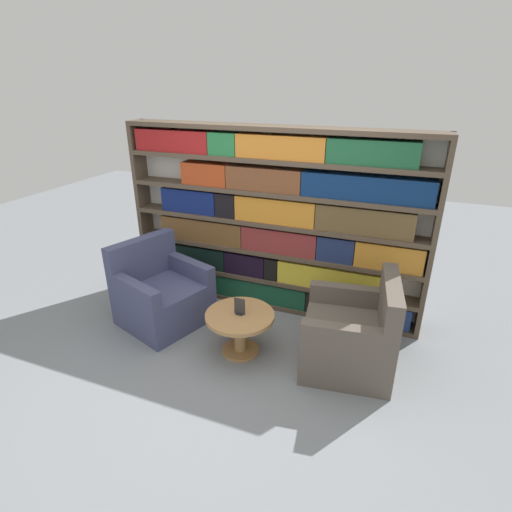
% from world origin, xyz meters
% --- Properties ---
extents(ground_plane, '(14.00, 14.00, 0.00)m').
position_xyz_m(ground_plane, '(0.00, 0.00, 0.00)').
color(ground_plane, gray).
extents(bookshelf, '(3.46, 0.30, 2.11)m').
position_xyz_m(bookshelf, '(0.05, 1.30, 1.04)').
color(bookshelf, silver).
rests_on(bookshelf, ground_plane).
extents(armchair_left, '(1.05, 1.07, 0.93)m').
position_xyz_m(armchair_left, '(-1.01, 0.49, 0.32)').
color(armchair_left, '#42476B').
rests_on(armchair_left, ground_plane).
extents(armchair_right, '(0.92, 0.95, 0.93)m').
position_xyz_m(armchair_right, '(1.11, 0.48, 0.32)').
color(armchair_right, brown).
rests_on(armchair_right, ground_plane).
extents(coffee_table, '(0.68, 0.68, 0.44)m').
position_xyz_m(coffee_table, '(0.04, 0.27, 0.32)').
color(coffee_table, '#AD7F4C').
rests_on(coffee_table, ground_plane).
extents(table_sign, '(0.11, 0.06, 0.17)m').
position_xyz_m(table_sign, '(0.04, 0.27, 0.52)').
color(table_sign, black).
rests_on(table_sign, coffee_table).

